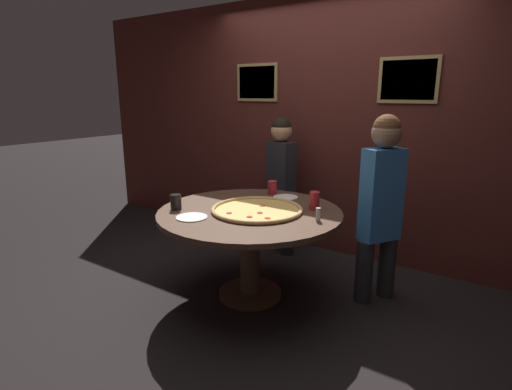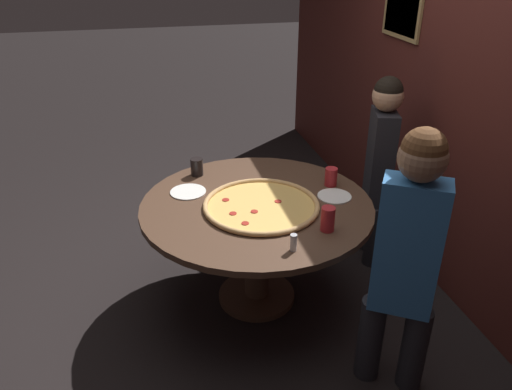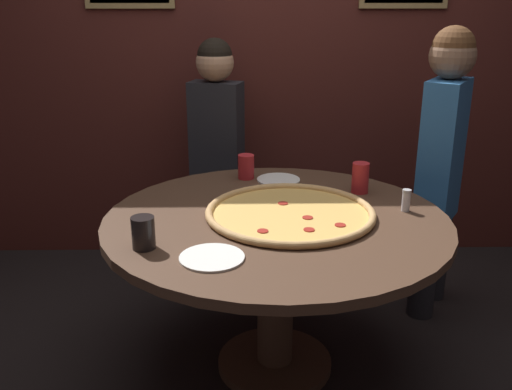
{
  "view_description": "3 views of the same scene",
  "coord_description": "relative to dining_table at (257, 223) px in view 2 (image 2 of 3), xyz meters",
  "views": [
    {
      "loc": [
        1.74,
        -2.47,
        1.64
      ],
      "look_at": [
        0.07,
        -0.02,
        0.88
      ],
      "focal_mm": 28.0,
      "sensor_mm": 36.0,
      "label": 1
    },
    {
      "loc": [
        2.66,
        -0.65,
        2.21
      ],
      "look_at": [
        0.1,
        -0.03,
        0.85
      ],
      "focal_mm": 35.0,
      "sensor_mm": 36.0,
      "label": 2
    },
    {
      "loc": [
        -0.12,
        -2.23,
        1.62
      ],
      "look_at": [
        -0.08,
        0.1,
        0.8
      ],
      "focal_mm": 40.0,
      "sensor_mm": 36.0,
      "label": 3
    }
  ],
  "objects": [
    {
      "name": "giant_pizza",
      "position": [
        0.06,
        0.01,
        0.16
      ],
      "size": [
        0.72,
        0.72,
        0.03
      ],
      "color": "#EAB75B",
      "rests_on": "dining_table"
    },
    {
      "name": "drink_cup_near_left",
      "position": [
        -0.5,
        -0.3,
        0.21
      ],
      "size": [
        0.09,
        0.09,
        0.12
      ],
      "primitive_type": "cylinder",
      "color": "black",
      "rests_on": "dining_table"
    },
    {
      "name": "dining_table",
      "position": [
        0.0,
        0.0,
        0.0
      ],
      "size": [
        1.45,
        1.45,
        0.74
      ],
      "color": "#4C3323",
      "rests_on": "ground_plane"
    },
    {
      "name": "back_wall",
      "position": [
        0.0,
        1.33,
        0.71
      ],
      "size": [
        6.4,
        0.08,
        2.6
      ],
      "color": "#4C1E19",
      "rests_on": "ground_plane"
    },
    {
      "name": "white_plate_beside_cup",
      "position": [
        -0.25,
        -0.4,
        0.15
      ],
      "size": [
        0.23,
        0.23,
        0.01
      ],
      "primitive_type": "cylinder",
      "color": "white",
      "rests_on": "dining_table"
    },
    {
      "name": "ground_plane",
      "position": [
        0.0,
        0.0,
        -0.59
      ],
      "size": [
        24.0,
        24.0,
        0.0
      ],
      "primitive_type": "plane",
      "color": "black"
    },
    {
      "name": "diner_side_right",
      "position": [
        0.86,
        0.54,
        0.25
      ],
      "size": [
        0.31,
        0.39,
        1.49
      ],
      "rotation": [
        0.0,
        0.0,
        -2.13
      ],
      "color": "#232328",
      "rests_on": "ground_plane"
    },
    {
      "name": "diner_centre_back",
      "position": [
        -0.3,
        0.98,
        0.2
      ],
      "size": [
        0.37,
        0.23,
        1.41
      ],
      "rotation": [
        0.0,
        0.0,
        2.85
      ],
      "color": "#232328",
      "rests_on": "ground_plane"
    },
    {
      "name": "condiment_shaker",
      "position": [
        0.56,
        0.06,
        0.19
      ],
      "size": [
        0.04,
        0.04,
        0.1
      ],
      "color": "silver",
      "rests_on": "dining_table"
    },
    {
      "name": "drink_cup_near_right",
      "position": [
        0.41,
        0.31,
        0.22
      ],
      "size": [
        0.08,
        0.08,
        0.14
      ],
      "primitive_type": "cylinder",
      "color": "#B22328",
      "rests_on": "dining_table"
    },
    {
      "name": "drink_cup_by_shaker",
      "position": [
        -0.13,
        0.54,
        0.21
      ],
      "size": [
        0.08,
        0.08,
        0.12
      ],
      "primitive_type": "cylinder",
      "color": "#B22328",
      "rests_on": "dining_table"
    },
    {
      "name": "white_plate_far_back",
      "position": [
        0.04,
        0.5,
        0.15
      ],
      "size": [
        0.22,
        0.22,
        0.01
      ],
      "primitive_type": "cylinder",
      "color": "white",
      "rests_on": "dining_table"
    }
  ]
}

